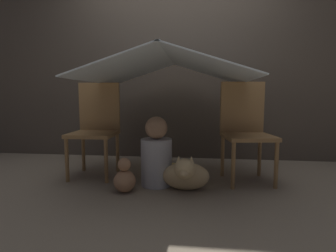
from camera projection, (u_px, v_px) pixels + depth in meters
The scene contains 9 objects.
ground_plane at pixel (167, 182), 2.48m from camera, with size 8.80×8.80×0.00m, color gray.
wall_back at pixel (177, 63), 3.40m from camera, with size 7.00×0.05×2.50m.
chair_left at pixel (96, 125), 2.71m from camera, with size 0.45×0.45×0.96m.
chair_right at pixel (245, 127), 2.53m from camera, with size 0.50×0.50×0.96m.
sheet_canopy at pixel (168, 68), 2.47m from camera, with size 1.52×1.31×0.25m.
person_front at pixel (156, 155), 2.39m from camera, with size 0.28×0.28×0.63m.
dog at pixel (186, 174), 2.24m from camera, with size 0.41×0.37×0.33m.
floor_cushion at pixel (167, 171), 2.69m from camera, with size 0.37×0.29×0.10m.
plush_toy at pixel (125, 178), 2.22m from camera, with size 0.19×0.19×0.30m.
Camera 1 is at (0.29, -2.39, 0.80)m, focal length 28.00 mm.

